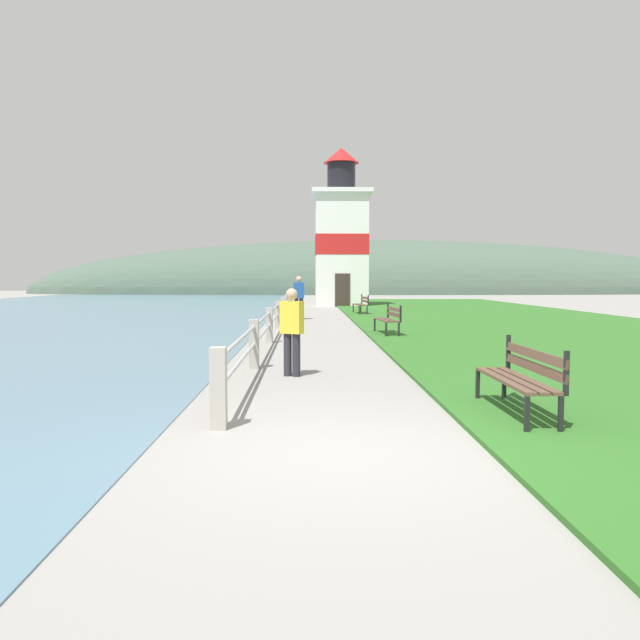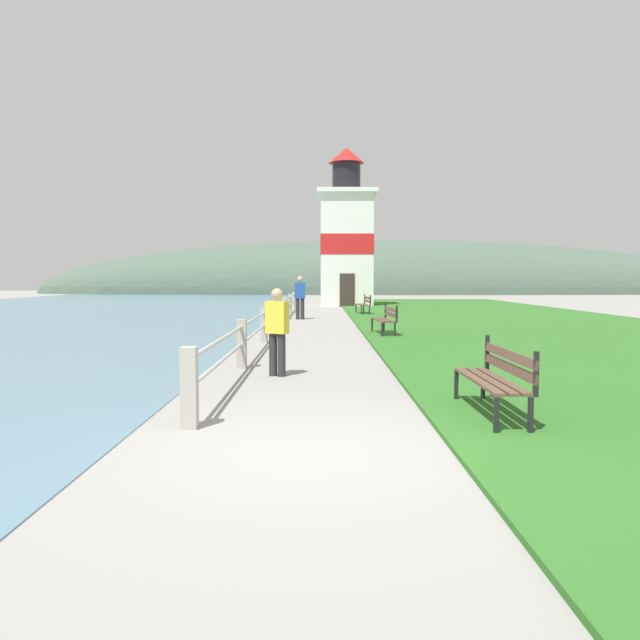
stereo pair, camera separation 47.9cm
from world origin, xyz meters
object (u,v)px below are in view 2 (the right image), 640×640
Objects in this scene: lighthouse at (348,240)px; park_bench_midway at (388,318)px; park_bench_far at (366,303)px; person_strolling at (301,296)px; park_bench_near at (498,375)px; person_by_railing at (279,329)px.

park_bench_midway is at bearing -89.00° from lighthouse.
park_bench_far is 4.56m from person_strolling.
lighthouse reaches higher than person_strolling.
lighthouse reaches higher than park_bench_near.
person_by_railing reaches higher than park_bench_near.
park_bench_near and park_bench_far have the same top height.
park_bench_near is 4.42m from person_by_railing.
person_by_railing is at bearing -94.85° from lighthouse.
person_by_railing is at bearing -49.19° from park_bench_near.
park_bench_near is 1.09× the size of park_bench_far.
person_by_railing is at bearing 65.95° from park_bench_midway.
park_bench_midway is at bearing -89.56° from park_bench_near.
person_strolling reaches higher than person_by_railing.
lighthouse reaches higher than park_bench_far.
park_bench_midway is at bearing 84.21° from park_bench_far.
person_strolling is (-2.46, -12.88, -3.13)m from lighthouse.
park_bench_far is 18.79m from person_by_railing.
park_bench_far is 0.99× the size of person_strolling.
person_strolling is at bearing 44.59° from park_bench_far.
park_bench_near is 1.26× the size of person_by_railing.
person_by_railing is (0.08, -15.11, -0.14)m from person_strolling.
park_bench_midway is at bearing -160.91° from person_strolling.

